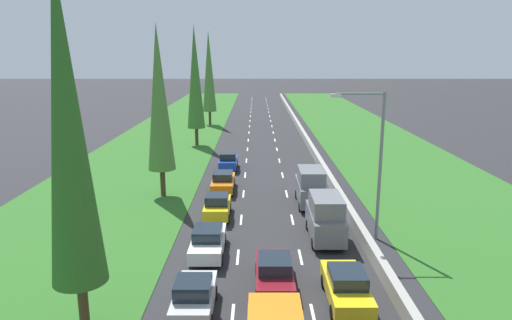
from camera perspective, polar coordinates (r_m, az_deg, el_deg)
ground_plane at (r=64.09m, az=0.86°, el=2.93°), size 300.00×300.00×0.00m
grass_verge_left at (r=65.18m, az=-10.35°, el=2.90°), size 14.00×140.00×0.04m
grass_verge_right at (r=65.84m, az=13.46°, el=2.86°), size 14.00×140.00×0.04m
median_barrier at (r=64.34m, az=5.95°, el=3.28°), size 0.44×120.00×0.85m
lane_markings at (r=64.09m, az=0.86°, el=2.93°), size 3.64×116.00×0.01m
yellow_sedan_right_lane at (r=22.22m, az=11.18°, el=-14.93°), size 1.82×4.50×1.64m
silver_hatchback_left_lane at (r=21.15m, az=-7.40°, el=-16.24°), size 1.74×3.90×1.72m
grey_van_right_lane at (r=28.75m, az=8.69°, el=-6.97°), size 1.96×4.90×2.82m
grey_van_right_lane_fourth at (r=35.00m, az=6.88°, el=-3.28°), size 1.96×4.90×2.82m
maroon_sedan_centre_lane at (r=23.05m, az=2.45°, el=-13.61°), size 1.82×4.50×1.64m
white_sedan_left_lane at (r=26.68m, az=-5.70°, el=-9.84°), size 1.82×4.50×1.64m
yellow_hatchback_left_lane at (r=32.34m, az=-4.56°, el=-5.64°), size 1.74×3.90×1.72m
orange_sedan_left_lane at (r=38.46m, az=-3.85°, el=-2.64°), size 1.82×4.50×1.64m
blue_hatchback_left_lane at (r=45.56m, az=-3.22°, el=-0.13°), size 1.74×3.90×1.72m
poplar_tree_nearest at (r=18.70m, az=-21.92°, el=3.86°), size 2.17×2.17×14.81m
poplar_tree_second at (r=36.54m, az=-11.59°, el=7.40°), size 2.14×2.14×13.41m
poplar_tree_third at (r=57.19m, az=-7.27°, el=9.97°), size 2.16×2.16×14.45m
poplar_tree_fourth at (r=74.01m, az=-5.58°, el=10.72°), size 2.17×2.17×14.60m
street_light_mast at (r=28.32m, az=14.56°, el=0.53°), size 3.20×0.28×9.00m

